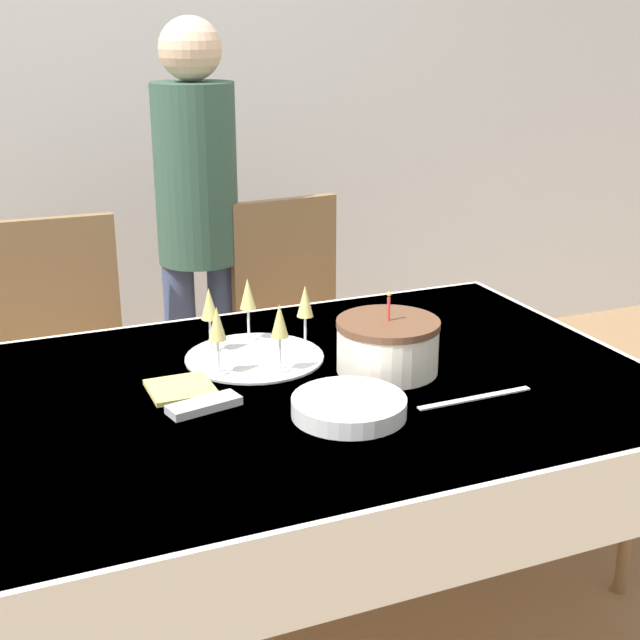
# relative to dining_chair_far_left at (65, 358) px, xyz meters

# --- Properties ---
(wall_back) EXTENTS (8.00, 0.05, 2.70)m
(wall_back) POSITION_rel_dining_chair_far_left_xyz_m (0.40, 1.04, 0.81)
(wall_back) COLOR silver
(wall_back) RESTS_ON ground_plane
(dining_table) EXTENTS (1.84, 1.19, 0.73)m
(dining_table) POSITION_rel_dining_chair_far_left_xyz_m (0.40, -0.91, 0.09)
(dining_table) COLOR silver
(dining_table) RESTS_ON ground_plane
(dining_chair_far_left) EXTENTS (0.43, 0.43, 0.98)m
(dining_chair_far_left) POSITION_rel_dining_chair_far_left_xyz_m (0.00, 0.00, 0.00)
(dining_chair_far_left) COLOR olive
(dining_chair_far_left) RESTS_ON ground_plane
(dining_chair_far_right) EXTENTS (0.46, 0.46, 0.98)m
(dining_chair_far_right) POSITION_rel_dining_chair_far_left_xyz_m (0.80, -0.00, 0.00)
(dining_chair_far_right) COLOR olive
(dining_chair_far_right) RESTS_ON ground_plane
(birthday_cake) EXTENTS (0.26, 0.26, 0.21)m
(birthday_cake) POSITION_rel_dining_chair_far_left_xyz_m (0.68, -0.91, 0.26)
(birthday_cake) COLOR silver
(birthday_cake) RESTS_ON dining_table
(champagne_tray) EXTENTS (0.36, 0.36, 0.18)m
(champagne_tray) POSITION_rel_dining_chair_far_left_xyz_m (0.41, -0.70, 0.26)
(champagne_tray) COLOR silver
(champagne_tray) RESTS_ON dining_table
(plate_stack_main) EXTENTS (0.26, 0.26, 0.04)m
(plate_stack_main) POSITION_rel_dining_chair_far_left_xyz_m (0.49, -1.11, 0.21)
(plate_stack_main) COLOR white
(plate_stack_main) RESTS_ON dining_table
(cake_knife) EXTENTS (0.30, 0.02, 0.00)m
(cake_knife) POSITION_rel_dining_chair_far_left_xyz_m (0.80, -1.15, 0.19)
(cake_knife) COLOR silver
(cake_knife) RESTS_ON dining_table
(fork_pile) EXTENTS (0.18, 0.09, 0.02)m
(fork_pile) POSITION_rel_dining_chair_far_left_xyz_m (0.20, -0.96, 0.20)
(fork_pile) COLOR silver
(fork_pile) RESTS_ON dining_table
(napkin_pile) EXTENTS (0.15, 0.15, 0.01)m
(napkin_pile) POSITION_rel_dining_chair_far_left_xyz_m (0.17, -0.83, 0.20)
(napkin_pile) COLOR #E0D166
(napkin_pile) RESTS_ON dining_table
(person_standing) EXTENTS (0.28, 0.28, 1.58)m
(person_standing) POSITION_rel_dining_chair_far_left_xyz_m (0.50, 0.18, 0.41)
(person_standing) COLOR #3F4C72
(person_standing) RESTS_ON ground_plane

